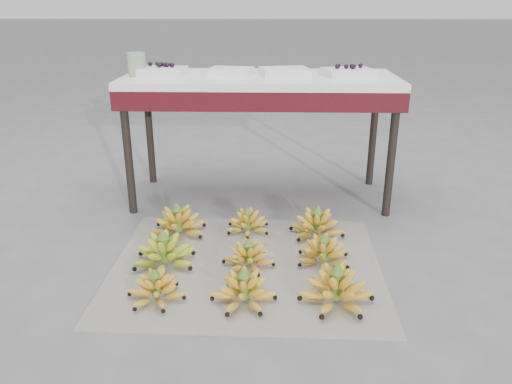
{
  "coord_description": "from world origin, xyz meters",
  "views": [
    {
      "loc": [
        0.09,
        -2.06,
        1.18
      ],
      "look_at": [
        0.02,
        0.24,
        0.28
      ],
      "focal_mm": 35.0,
      "sensor_mm": 36.0,
      "label": 1
    }
  ],
  "objects_px": {
    "bunch_back_right": "(317,225)",
    "glass_jar": "(137,64)",
    "tray_far_left": "(162,71)",
    "bunch_front_left": "(156,289)",
    "bunch_back_center": "(248,223)",
    "tray_right": "(284,72)",
    "newspaper_mat": "(246,266)",
    "bunch_mid_center": "(248,257)",
    "bunch_front_center": "(244,291)",
    "bunch_mid_right": "(324,253)",
    "bunch_mid_left": "(164,253)",
    "tray_left": "(231,71)",
    "bunch_back_left": "(178,223)",
    "vendor_table": "(260,91)",
    "bunch_front_right": "(336,289)",
    "tray_far_right": "(348,72)"
  },
  "relations": [
    {
      "from": "tray_far_left",
      "to": "bunch_front_left",
      "type": "bearing_deg",
      "value": -81.82
    },
    {
      "from": "vendor_table",
      "to": "tray_left",
      "type": "relative_size",
      "value": 5.88
    },
    {
      "from": "bunch_front_right",
      "to": "bunch_mid_left",
      "type": "relative_size",
      "value": 1.18
    },
    {
      "from": "bunch_front_left",
      "to": "tray_right",
      "type": "relative_size",
      "value": 1.0
    },
    {
      "from": "bunch_mid_left",
      "to": "tray_far_left",
      "type": "height_order",
      "value": "tray_far_left"
    },
    {
      "from": "tray_left",
      "to": "bunch_front_left",
      "type": "bearing_deg",
      "value": -100.85
    },
    {
      "from": "bunch_mid_left",
      "to": "bunch_mid_right",
      "type": "distance_m",
      "value": 0.75
    },
    {
      "from": "bunch_front_right",
      "to": "bunch_back_center",
      "type": "xyz_separation_m",
      "value": [
        -0.39,
        0.66,
        -0.01
      ]
    },
    {
      "from": "tray_far_right",
      "to": "glass_jar",
      "type": "distance_m",
      "value": 1.21
    },
    {
      "from": "tray_right",
      "to": "glass_jar",
      "type": "distance_m",
      "value": 0.85
    },
    {
      "from": "bunch_back_left",
      "to": "tray_right",
      "type": "bearing_deg",
      "value": 26.23
    },
    {
      "from": "bunch_back_center",
      "to": "vendor_table",
      "type": "height_order",
      "value": "vendor_table"
    },
    {
      "from": "bunch_back_right",
      "to": "glass_jar",
      "type": "height_order",
      "value": "glass_jar"
    },
    {
      "from": "bunch_front_center",
      "to": "bunch_front_right",
      "type": "xyz_separation_m",
      "value": [
        0.38,
        0.01,
        0.01
      ]
    },
    {
      "from": "bunch_mid_left",
      "to": "bunch_front_left",
      "type": "bearing_deg",
      "value": -89.93
    },
    {
      "from": "bunch_mid_center",
      "to": "bunch_mid_right",
      "type": "relative_size",
      "value": 1.19
    },
    {
      "from": "bunch_back_left",
      "to": "bunch_back_right",
      "type": "bearing_deg",
      "value": -18.45
    },
    {
      "from": "bunch_front_right",
      "to": "tray_right",
      "type": "bearing_deg",
      "value": 116.8
    },
    {
      "from": "vendor_table",
      "to": "bunch_front_left",
      "type": "bearing_deg",
      "value": -108.88
    },
    {
      "from": "bunch_mid_center",
      "to": "bunch_front_center",
      "type": "bearing_deg",
      "value": -70.22
    },
    {
      "from": "newspaper_mat",
      "to": "vendor_table",
      "type": "relative_size",
      "value": 0.79
    },
    {
      "from": "bunch_mid_left",
      "to": "bunch_back_center",
      "type": "height_order",
      "value": "bunch_mid_left"
    },
    {
      "from": "bunch_mid_right",
      "to": "bunch_back_right",
      "type": "xyz_separation_m",
      "value": [
        -0.01,
        0.29,
        0.01
      ]
    },
    {
      "from": "bunch_front_right",
      "to": "tray_left",
      "type": "xyz_separation_m",
      "value": [
        -0.51,
        1.21,
        0.71
      ]
    },
    {
      "from": "tray_left",
      "to": "bunch_back_left",
      "type": "bearing_deg",
      "value": -112.65
    },
    {
      "from": "tray_far_left",
      "to": "bunch_back_center",
      "type": "bearing_deg",
      "value": -44.89
    },
    {
      "from": "tray_far_left",
      "to": "bunch_front_right",
      "type": "bearing_deg",
      "value": -52.38
    },
    {
      "from": "newspaper_mat",
      "to": "bunch_front_left",
      "type": "relative_size",
      "value": 4.07
    },
    {
      "from": "bunch_back_center",
      "to": "vendor_table",
      "type": "xyz_separation_m",
      "value": [
        0.05,
        0.52,
        0.62
      ]
    },
    {
      "from": "bunch_back_center",
      "to": "bunch_front_right",
      "type": "bearing_deg",
      "value": -66.13
    },
    {
      "from": "bunch_front_right",
      "to": "tray_far_right",
      "type": "bearing_deg",
      "value": 99.21
    },
    {
      "from": "bunch_front_center",
      "to": "bunch_back_left",
      "type": "height_order",
      "value": "bunch_back_left"
    },
    {
      "from": "bunch_mid_left",
      "to": "tray_far_left",
      "type": "xyz_separation_m",
      "value": [
        -0.15,
        0.89,
        0.71
      ]
    },
    {
      "from": "bunch_back_center",
      "to": "vendor_table",
      "type": "bearing_deg",
      "value": 77.72
    },
    {
      "from": "bunch_front_right",
      "to": "tray_left",
      "type": "relative_size",
      "value": 1.41
    },
    {
      "from": "bunch_back_right",
      "to": "bunch_mid_center",
      "type": "bearing_deg",
      "value": -155.95
    },
    {
      "from": "newspaper_mat",
      "to": "tray_far_left",
      "type": "distance_m",
      "value": 1.3
    },
    {
      "from": "newspaper_mat",
      "to": "bunch_front_left",
      "type": "distance_m",
      "value": 0.47
    },
    {
      "from": "tray_left",
      "to": "bunch_back_center",
      "type": "bearing_deg",
      "value": -77.68
    },
    {
      "from": "bunch_back_right",
      "to": "bunch_front_right",
      "type": "bearing_deg",
      "value": -107.89
    },
    {
      "from": "bunch_front_right",
      "to": "bunch_back_right",
      "type": "bearing_deg",
      "value": 109.69
    },
    {
      "from": "bunch_mid_right",
      "to": "tray_far_left",
      "type": "xyz_separation_m",
      "value": [
        -0.89,
        0.85,
        0.72
      ]
    },
    {
      "from": "bunch_back_center",
      "to": "tray_far_right",
      "type": "height_order",
      "value": "tray_far_right"
    },
    {
      "from": "bunch_front_left",
      "to": "bunch_front_right",
      "type": "height_order",
      "value": "bunch_front_right"
    },
    {
      "from": "newspaper_mat",
      "to": "bunch_back_center",
      "type": "bearing_deg",
      "value": 91.33
    },
    {
      "from": "bunch_mid_center",
      "to": "bunch_mid_left",
      "type": "bearing_deg",
      "value": -159.43
    },
    {
      "from": "bunch_back_center",
      "to": "tray_right",
      "type": "bearing_deg",
      "value": 63.0
    },
    {
      "from": "newspaper_mat",
      "to": "bunch_mid_center",
      "type": "bearing_deg",
      "value": -38.51
    },
    {
      "from": "bunch_back_right",
      "to": "tray_left",
      "type": "xyz_separation_m",
      "value": [
        -0.48,
        0.59,
        0.71
      ]
    },
    {
      "from": "bunch_front_center",
      "to": "bunch_mid_right",
      "type": "height_order",
      "value": "bunch_front_center"
    }
  ]
}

